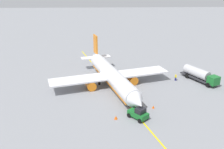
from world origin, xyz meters
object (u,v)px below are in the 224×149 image
(safety_cone_nose, at_px, (153,107))
(safety_cone_wingtip, at_px, (116,117))
(refueling_worker, at_px, (176,77))
(airplane, at_px, (111,75))
(pushback_tug, at_px, (139,113))
(fuel_tanker, at_px, (200,75))

(safety_cone_nose, relative_size, safety_cone_wingtip, 0.84)
(refueling_worker, bearing_deg, airplane, -81.58)
(airplane, xyz_separation_m, safety_cone_wingtip, (15.25, 0.17, -2.25))
(airplane, bearing_deg, pushback_tug, 15.72)
(pushback_tug, bearing_deg, safety_cone_wingtip, -88.62)
(fuel_tanker, bearing_deg, safety_cone_wingtip, -52.17)
(fuel_tanker, xyz_separation_m, safety_cone_nose, (13.38, -14.38, -1.44))
(refueling_worker, height_order, safety_cone_nose, refueling_worker)
(safety_cone_nose, bearing_deg, pushback_tug, -44.26)
(pushback_tug, bearing_deg, airplane, -164.28)
(airplane, distance_m, safety_cone_wingtip, 15.42)
(refueling_worker, bearing_deg, fuel_tanker, 83.98)
(safety_cone_wingtip, bearing_deg, fuel_tanker, 127.83)
(fuel_tanker, distance_m, safety_cone_wingtip, 27.84)
(pushback_tug, height_order, safety_cone_nose, pushback_tug)
(safety_cone_wingtip, bearing_deg, airplane, -179.37)
(safety_cone_nose, bearing_deg, safety_cone_wingtip, -64.12)
(fuel_tanker, height_order, refueling_worker, fuel_tanker)
(pushback_tug, distance_m, safety_cone_wingtip, 4.15)
(airplane, distance_m, refueling_worker, 16.60)
(pushback_tug, distance_m, safety_cone_nose, 5.05)
(pushback_tug, xyz_separation_m, safety_cone_wingtip, (0.10, -4.10, -0.67))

